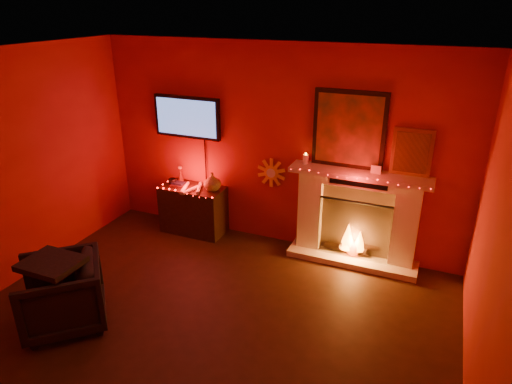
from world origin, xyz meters
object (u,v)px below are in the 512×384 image
(armchair, at_px, (62,294))
(fireplace, at_px, (357,208))
(tv, at_px, (187,117))
(sunburst_clock, at_px, (271,173))
(console_table, at_px, (194,207))

(armchair, bearing_deg, fireplace, 92.53)
(tv, xyz_separation_m, armchair, (-0.05, -2.54, -1.28))
(fireplace, bearing_deg, armchair, -135.17)
(fireplace, relative_size, armchair, 2.71)
(fireplace, bearing_deg, sunburst_clock, 175.63)
(armchair, bearing_deg, tv, 136.49)
(tv, relative_size, armchair, 1.54)
(sunburst_clock, relative_size, console_table, 0.42)
(tv, xyz_separation_m, console_table, (0.15, -0.19, -1.27))
(console_table, distance_m, armchair, 2.36)
(console_table, height_order, armchair, console_table)
(fireplace, bearing_deg, console_table, -176.79)
(sunburst_clock, xyz_separation_m, console_table, (-1.10, -0.22, -0.62))
(tv, relative_size, sunburst_clock, 3.10)
(fireplace, relative_size, tv, 1.76)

